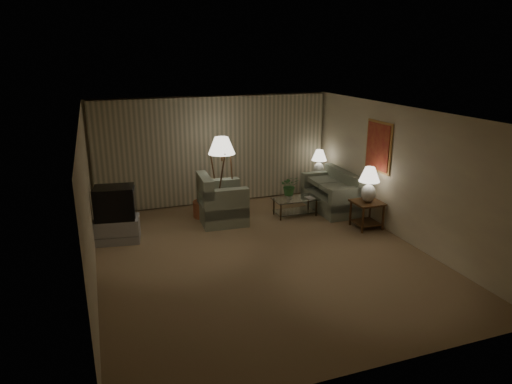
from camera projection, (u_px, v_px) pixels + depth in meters
ground at (262, 255)px, 8.69m from camera, size 7.00×7.00×0.00m
room_shell at (239, 150)px, 9.54m from camera, size 6.04×7.02×2.72m
sofa at (331, 195)px, 11.12m from camera, size 1.72×0.90×0.75m
armchair at (222, 203)px, 10.28m from camera, size 1.15×1.10×0.88m
side_table_near at (367, 210)px, 9.94m from camera, size 0.60×0.60×0.60m
side_table_far at (318, 182)px, 12.03m from camera, size 0.55×0.47×0.60m
table_lamp_near at (369, 181)px, 9.75m from camera, size 0.45×0.45×0.77m
table_lamp_far at (319, 160)px, 11.86m from camera, size 0.40×0.40×0.68m
coffee_table at (295, 204)px, 10.74m from camera, size 1.04×0.57×0.41m
tv_cabinet at (117, 230)px, 9.27m from camera, size 1.05×0.81×0.50m
crt_tv at (115, 203)px, 9.09m from camera, size 0.93×0.77×0.66m
floor_lamp at (222, 176)px, 10.47m from camera, size 0.61×0.61×1.88m
ottoman at (205, 209)px, 10.69m from camera, size 0.72×0.72×0.37m
vase at (289, 196)px, 10.63m from camera, size 0.16×0.16×0.14m
flowers at (290, 184)px, 10.54m from camera, size 0.48×0.44×0.46m
book at (307, 198)px, 10.68m from camera, size 0.19×0.25×0.02m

